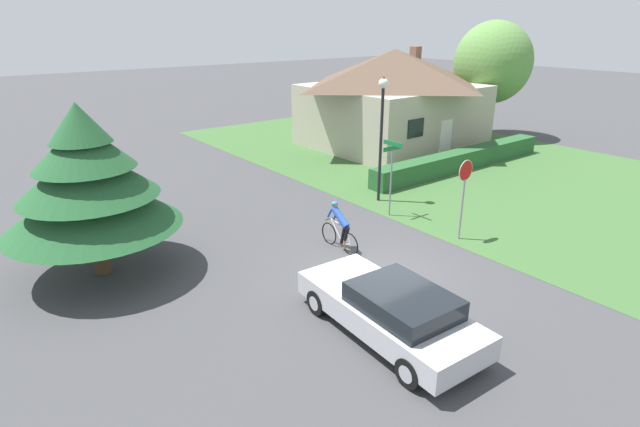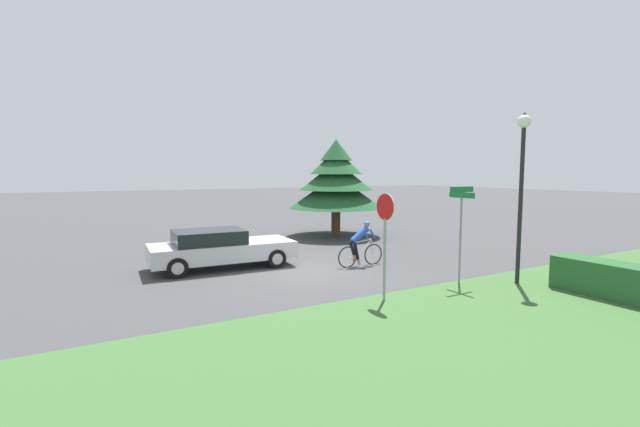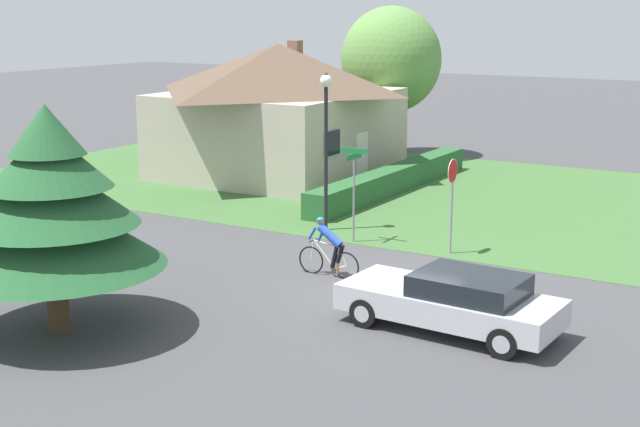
{
  "view_description": "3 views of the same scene",
  "coord_description": "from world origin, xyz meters",
  "px_view_note": "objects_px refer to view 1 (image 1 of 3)",
  "views": [
    {
      "loc": [
        -8.99,
        -8.82,
        6.7
      ],
      "look_at": [
        -0.59,
        2.01,
        1.42
      ],
      "focal_mm": 28.0,
      "sensor_mm": 36.0,
      "label": 1
    },
    {
      "loc": [
        12.06,
        -6.2,
        3.17
      ],
      "look_at": [
        -0.11,
        0.71,
        1.83
      ],
      "focal_mm": 24.0,
      "sensor_mm": 36.0,
      "label": 2
    },
    {
      "loc": [
        -18.59,
        -8.95,
        6.67
      ],
      "look_at": [
        -0.34,
        2.0,
        1.77
      ],
      "focal_mm": 50.0,
      "sensor_mm": 36.0,
      "label": 3
    }
  ],
  "objects_px": {
    "sedan_left_lane": "(391,310)",
    "street_lamp": "(382,116)",
    "cottage_house": "(393,97)",
    "street_name_sign": "(392,165)",
    "stop_sign": "(464,185)",
    "cyclist": "(340,227)",
    "conifer_tall_near": "(88,181)",
    "deciduous_tree_right": "(493,63)"
  },
  "relations": [
    {
      "from": "street_lamp",
      "to": "cottage_house",
      "type": "bearing_deg",
      "value": 41.88
    },
    {
      "from": "street_name_sign",
      "to": "stop_sign",
      "type": "bearing_deg",
      "value": -84.55
    },
    {
      "from": "cottage_house",
      "to": "conifer_tall_near",
      "type": "relative_size",
      "value": 1.95
    },
    {
      "from": "conifer_tall_near",
      "to": "deciduous_tree_right",
      "type": "distance_m",
      "value": 24.63
    },
    {
      "from": "cottage_house",
      "to": "stop_sign",
      "type": "xyz_separation_m",
      "value": [
        -7.92,
        -10.97,
        -0.88
      ]
    },
    {
      "from": "cottage_house",
      "to": "stop_sign",
      "type": "relative_size",
      "value": 3.5
    },
    {
      "from": "cottage_house",
      "to": "stop_sign",
      "type": "distance_m",
      "value": 13.56
    },
    {
      "from": "cottage_house",
      "to": "cyclist",
      "type": "relative_size",
      "value": 5.26
    },
    {
      "from": "conifer_tall_near",
      "to": "deciduous_tree_right",
      "type": "bearing_deg",
      "value": 10.03
    },
    {
      "from": "sedan_left_lane",
      "to": "cyclist",
      "type": "height_order",
      "value": "cyclist"
    },
    {
      "from": "stop_sign",
      "to": "sedan_left_lane",
      "type": "bearing_deg",
      "value": 21.92
    },
    {
      "from": "cyclist",
      "to": "deciduous_tree_right",
      "type": "height_order",
      "value": "deciduous_tree_right"
    },
    {
      "from": "sedan_left_lane",
      "to": "street_lamp",
      "type": "relative_size",
      "value": 0.98
    },
    {
      "from": "street_lamp",
      "to": "deciduous_tree_right",
      "type": "bearing_deg",
      "value": 18.8
    },
    {
      "from": "street_name_sign",
      "to": "conifer_tall_near",
      "type": "distance_m",
      "value": 9.87
    },
    {
      "from": "cyclist",
      "to": "deciduous_tree_right",
      "type": "relative_size",
      "value": 0.26
    },
    {
      "from": "conifer_tall_near",
      "to": "street_name_sign",
      "type": "bearing_deg",
      "value": -10.62
    },
    {
      "from": "stop_sign",
      "to": "street_lamp",
      "type": "height_order",
      "value": "street_lamp"
    },
    {
      "from": "cottage_house",
      "to": "deciduous_tree_right",
      "type": "xyz_separation_m",
      "value": [
        6.32,
        -1.95,
        1.67
      ]
    },
    {
      "from": "deciduous_tree_right",
      "to": "conifer_tall_near",
      "type": "bearing_deg",
      "value": -169.97
    },
    {
      "from": "cottage_house",
      "to": "cyclist",
      "type": "height_order",
      "value": "cottage_house"
    },
    {
      "from": "street_name_sign",
      "to": "deciduous_tree_right",
      "type": "xyz_separation_m",
      "value": [
        14.52,
        6.09,
        2.5
      ]
    },
    {
      "from": "stop_sign",
      "to": "cyclist",
      "type": "bearing_deg",
      "value": -28.06
    },
    {
      "from": "cyclist",
      "to": "stop_sign",
      "type": "relative_size",
      "value": 0.67
    },
    {
      "from": "cottage_house",
      "to": "street_lamp",
      "type": "distance_m",
      "value": 9.92
    },
    {
      "from": "cottage_house",
      "to": "street_lamp",
      "type": "relative_size",
      "value": 1.94
    },
    {
      "from": "cyclist",
      "to": "street_lamp",
      "type": "distance_m",
      "value": 5.56
    },
    {
      "from": "cyclist",
      "to": "stop_sign",
      "type": "distance_m",
      "value": 4.19
    },
    {
      "from": "sedan_left_lane",
      "to": "stop_sign",
      "type": "xyz_separation_m",
      "value": [
        5.67,
        2.45,
        1.21
      ]
    },
    {
      "from": "sedan_left_lane",
      "to": "street_name_sign",
      "type": "relative_size",
      "value": 1.71
    },
    {
      "from": "stop_sign",
      "to": "deciduous_tree_right",
      "type": "xyz_separation_m",
      "value": [
        14.24,
        9.02,
        2.54
      ]
    },
    {
      "from": "cottage_house",
      "to": "sedan_left_lane",
      "type": "xyz_separation_m",
      "value": [
        -13.59,
        -13.42,
        -2.09
      ]
    },
    {
      "from": "cottage_house",
      "to": "sedan_left_lane",
      "type": "bearing_deg",
      "value": -136.3
    },
    {
      "from": "sedan_left_lane",
      "to": "street_name_sign",
      "type": "distance_m",
      "value": 7.72
    },
    {
      "from": "cyclist",
      "to": "conifer_tall_near",
      "type": "relative_size",
      "value": 0.37
    },
    {
      "from": "street_name_sign",
      "to": "sedan_left_lane",
      "type": "bearing_deg",
      "value": -135.05
    },
    {
      "from": "stop_sign",
      "to": "street_lamp",
      "type": "distance_m",
      "value": 4.65
    },
    {
      "from": "sedan_left_lane",
      "to": "stop_sign",
      "type": "height_order",
      "value": "stop_sign"
    },
    {
      "from": "cottage_house",
      "to": "cyclist",
      "type": "distance_m",
      "value": 14.87
    },
    {
      "from": "cottage_house",
      "to": "stop_sign",
      "type": "bearing_deg",
      "value": -126.78
    },
    {
      "from": "cottage_house",
      "to": "conifer_tall_near",
      "type": "distance_m",
      "value": 18.93
    },
    {
      "from": "sedan_left_lane",
      "to": "deciduous_tree_right",
      "type": "relative_size",
      "value": 0.7
    }
  ]
}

